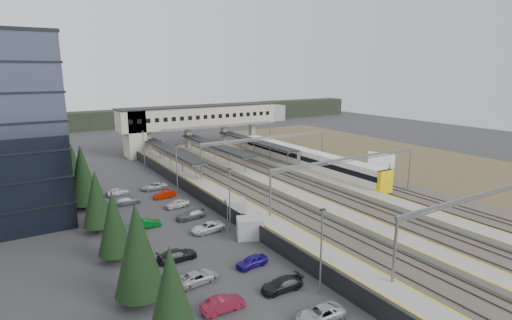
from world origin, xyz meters
TOP-DOWN VIEW (x-y plane):
  - ground at (0.00, 0.00)m, footprint 220.00×220.00m
  - conifer_row at (-22.00, -3.86)m, footprint 4.42×49.82m
  - car_park at (-13.20, -6.97)m, footprint 10.42×44.61m
  - lampposts at (-8.00, 1.25)m, footprint 0.50×53.25m
  - fence at (-6.50, 5.00)m, footprint 0.08×90.00m
  - relay_cabin_near at (-7.02, -11.15)m, footprint 3.65×3.23m
  - relay_cabin_far at (-4.99, -3.96)m, footprint 3.20×2.90m
  - rail_corridor at (9.34, 5.00)m, footprint 34.00×90.00m
  - canopies at (7.00, 27.00)m, footprint 23.10×30.00m
  - footbridge at (7.70, 42.00)m, footprint 40.40×6.40m
  - gantries at (12.00, 3.00)m, footprint 28.40×62.28m
  - train at (20.00, 12.09)m, footprint 2.99×41.51m
  - billboard at (29.18, 0.80)m, footprint 1.56×5.15m
  - scrub_east at (45.00, 5.00)m, footprint 34.00×120.00m
  - treeline_far at (23.81, 92.28)m, footprint 170.00×19.00m

SIDE VIEW (x-z plane):
  - ground at x=0.00m, z-range 0.00..0.00m
  - scrub_east at x=45.00m, z-range 0.00..0.06m
  - rail_corridor at x=9.34m, z-range -0.17..0.75m
  - car_park at x=-13.20m, z-range -0.04..1.24m
  - fence at x=-6.50m, z-range 0.00..2.00m
  - relay_cabin_far at x=-4.99m, z-range 0.00..2.45m
  - relay_cabin_near at x=-7.02m, z-range 0.00..2.51m
  - train at x=20.00m, z-range 0.26..4.02m
  - billboard at x=29.18m, z-range 0.70..5.08m
  - treeline_far at x=23.81m, z-range -0.55..6.45m
  - canopies at x=7.00m, z-range 2.28..5.56m
  - lampposts at x=-8.00m, z-range 0.30..8.37m
  - conifer_row at x=-22.00m, z-range 0.09..9.59m
  - gantries at x=12.00m, z-range 2.41..9.58m
  - footbridge at x=7.70m, z-range 2.33..13.53m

